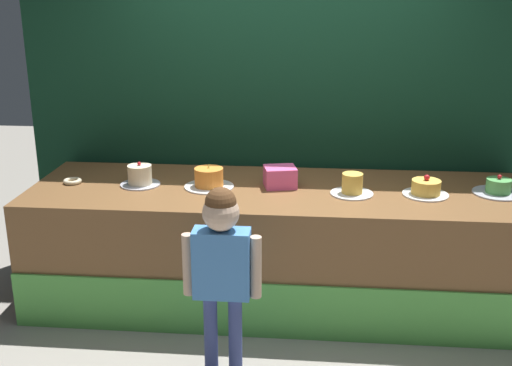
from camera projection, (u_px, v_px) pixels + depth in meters
The scene contains 11 objects.
ground_plane at pixel (274, 337), 4.12m from camera, with size 12.00×12.00×0.00m, color gray.
stage_platform at pixel (279, 245), 4.50m from camera, with size 3.50×1.09×0.85m.
curtain_backdrop at pixel (285, 95), 4.80m from camera, with size 4.04×0.08×2.80m, color #113823.
child_figure at pixel (222, 258), 3.51m from camera, with size 0.45×0.21×1.17m.
pink_box at pixel (280, 177), 4.39m from camera, with size 0.22×0.19×0.14m, color pink.
donut at pixel (72, 181), 4.48m from camera, with size 0.13×0.13×0.03m, color beige.
cake_far_left at pixel (140, 176), 4.42m from camera, with size 0.28×0.28×0.17m.
cake_left at pixel (209, 179), 4.38m from camera, with size 0.35×0.35×0.17m.
cake_center at pixel (352, 186), 4.23m from camera, with size 0.29×0.29×0.15m.
cake_right at pixel (426, 188), 4.22m from camera, with size 0.31×0.31×0.14m.
cake_far_right at pixel (498, 188), 4.25m from camera, with size 0.34×0.34×0.14m.
Camera 1 is at (0.21, -3.61, 2.22)m, focal length 43.92 mm.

